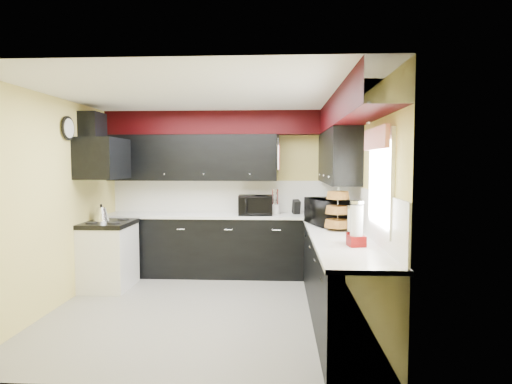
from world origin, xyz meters
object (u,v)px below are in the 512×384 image
(kettle, at_px, (101,214))
(utensil_crock, at_px, (275,209))
(microwave, at_px, (328,212))
(knife_block, at_px, (296,207))
(toaster_oven, at_px, (255,205))

(kettle, bearing_deg, utensil_crock, 15.81)
(microwave, height_order, utensil_crock, microwave)
(kettle, bearing_deg, microwave, -6.44)
(microwave, xyz_separation_m, utensil_crock, (-0.68, 1.03, -0.09))
(knife_block, height_order, kettle, knife_block)
(microwave, bearing_deg, utensil_crock, 15.85)
(kettle, bearing_deg, knife_block, 15.23)
(microwave, distance_m, knife_block, 1.15)
(toaster_oven, relative_size, kettle, 2.42)
(toaster_oven, height_order, microwave, microwave)
(microwave, relative_size, knife_block, 2.83)
(toaster_oven, distance_m, microwave, 1.37)
(microwave, height_order, knife_block, microwave)
(toaster_oven, relative_size, knife_block, 2.38)
(utensil_crock, relative_size, knife_block, 0.74)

